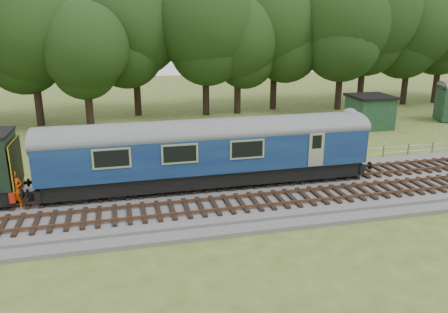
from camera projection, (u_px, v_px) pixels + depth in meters
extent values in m
plane|color=#455720|center=(270.00, 195.00, 24.29)|extent=(120.00, 120.00, 0.00)
cube|color=#4C4C4F|center=(270.00, 192.00, 24.24)|extent=(70.00, 7.00, 0.35)
cube|color=brown|center=(266.00, 183.00, 24.78)|extent=(66.50, 0.07, 0.14)
cube|color=brown|center=(258.00, 175.00, 26.11)|extent=(66.50, 0.07, 0.14)
cube|color=brown|center=(285.00, 203.00, 21.99)|extent=(66.50, 0.07, 0.14)
cube|color=brown|center=(275.00, 193.00, 23.33)|extent=(66.50, 0.07, 0.14)
cube|color=black|center=(209.00, 174.00, 24.56)|extent=(17.46, 2.52, 0.85)
cube|color=navy|center=(209.00, 149.00, 24.15)|extent=(18.00, 2.80, 2.05)
cube|color=yellow|center=(355.00, 145.00, 26.31)|extent=(0.06, 2.74, 1.30)
cube|color=black|center=(307.00, 169.00, 25.99)|extent=(2.60, 2.00, 0.55)
cube|color=black|center=(99.00, 186.00, 23.26)|extent=(2.60, 2.00, 0.55)
cube|color=#AB1E0D|center=(17.00, 189.00, 22.28)|extent=(0.25, 2.60, 0.55)
cube|color=yellow|center=(16.00, 163.00, 21.91)|extent=(0.06, 2.55, 2.30)
imported|color=#FF5F0D|center=(15.00, 190.00, 21.46)|extent=(0.72, 0.49, 1.95)
cube|color=#16321F|center=(370.00, 113.00, 39.72)|extent=(3.36, 3.36, 2.76)
cube|color=black|center=(371.00, 96.00, 39.29)|extent=(3.69, 3.69, 0.22)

